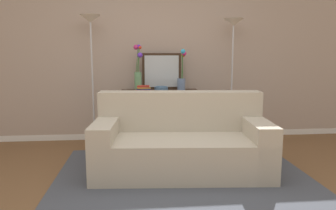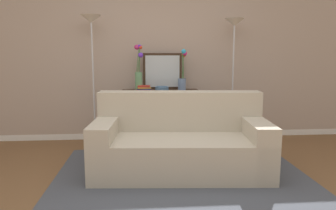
# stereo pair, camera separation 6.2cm
# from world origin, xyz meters

# --- Properties ---
(ground_plane) EXTENTS (16.00, 16.00, 0.02)m
(ground_plane) POSITION_xyz_m (0.00, 0.00, -0.01)
(ground_plane) COLOR brown
(back_wall) EXTENTS (12.00, 0.15, 3.10)m
(back_wall) POSITION_xyz_m (0.00, 2.29, 1.55)
(back_wall) COLOR white
(back_wall) RESTS_ON ground
(area_rug) EXTENTS (2.72, 2.07, 0.01)m
(area_rug) POSITION_xyz_m (0.26, 0.59, 0.01)
(area_rug) COLOR #474C56
(area_rug) RESTS_ON ground
(couch) EXTENTS (1.97, 1.05, 0.88)m
(couch) POSITION_xyz_m (0.26, 0.75, 0.31)
(couch) COLOR #BCB29E
(couch) RESTS_ON ground
(console_table) EXTENTS (1.13, 0.34, 0.79)m
(console_table) POSITION_xyz_m (0.11, 1.94, 0.54)
(console_table) COLOR #382619
(console_table) RESTS_ON ground
(floor_lamp_left) EXTENTS (0.28, 0.28, 1.85)m
(floor_lamp_left) POSITION_xyz_m (-0.85, 1.91, 1.45)
(floor_lamp_left) COLOR silver
(floor_lamp_left) RESTS_ON ground
(floor_lamp_right) EXTENTS (0.28, 0.28, 1.82)m
(floor_lamp_right) POSITION_xyz_m (1.18, 1.91, 1.43)
(floor_lamp_right) COLOR silver
(floor_lamp_right) RESTS_ON ground
(wall_mirror) EXTENTS (0.58, 0.02, 0.54)m
(wall_mirror) POSITION_xyz_m (0.15, 2.08, 1.06)
(wall_mirror) COLOR #382619
(wall_mirror) RESTS_ON console_table
(vase_tall_flowers) EXTENTS (0.13, 0.12, 0.66)m
(vase_tall_flowers) POSITION_xyz_m (-0.20, 1.93, 1.06)
(vase_tall_flowers) COLOR #669E6B
(vase_tall_flowers) RESTS_ON console_table
(vase_short_flowers) EXTENTS (0.13, 0.13, 0.60)m
(vase_short_flowers) POSITION_xyz_m (0.43, 1.93, 1.01)
(vase_short_flowers) COLOR #6B84AD
(vase_short_flowers) RESTS_ON console_table
(fruit_bowl) EXTENTS (0.20, 0.20, 0.06)m
(fruit_bowl) POSITION_xyz_m (0.12, 1.84, 0.83)
(fruit_bowl) COLOR #4C7093
(fruit_bowl) RESTS_ON console_table
(book_stack) EXTENTS (0.23, 0.16, 0.08)m
(book_stack) POSITION_xyz_m (-0.13, 1.85, 0.83)
(book_stack) COLOR maroon
(book_stack) RESTS_ON console_table
(book_row_under_console) EXTENTS (0.44, 0.17, 0.12)m
(book_row_under_console) POSITION_xyz_m (-0.13, 1.94, 0.06)
(book_row_under_console) COLOR #6B3360
(book_row_under_console) RESTS_ON ground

